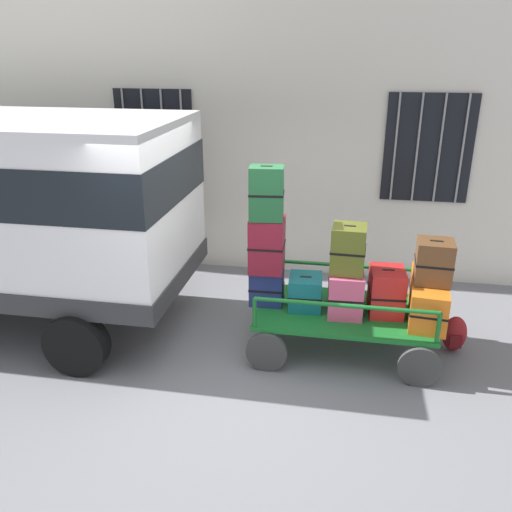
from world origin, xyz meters
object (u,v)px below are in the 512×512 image
Objects in this scene: suitcase_midleft_bottom at (305,292)px; suitcase_center_middle at (348,249)px; suitcase_midright_bottom at (386,291)px; suitcase_right_middle at (434,262)px; luggage_cart at (343,318)px; suitcase_left_top at (267,193)px; suitcase_left_bottom at (267,287)px; backpack at (455,334)px; suitcase_left_middle at (267,245)px; suitcase_center_bottom at (345,290)px; suitcase_right_bottom at (428,298)px.

suitcase_center_middle is at bearing -6.52° from suitcase_midleft_bottom.
suitcase_right_middle reaches higher than suitcase_midright_bottom.
suitcase_left_top is at bearing -177.92° from luggage_cart.
suitcase_left_bottom is 0.96× the size of suitcase_midleft_bottom.
backpack is (0.83, 0.14, -0.55)m from suitcase_midright_bottom.
suitcase_left_middle is 0.62m from suitcase_left_top.
suitcase_center_bottom reaches higher than suitcase_right_bottom.
suitcase_left_bottom is 0.96× the size of backpack.
suitcase_center_bottom is (0.45, 0.01, 0.06)m from suitcase_midleft_bottom.
suitcase_center_bottom is (0.91, -0.01, 0.04)m from suitcase_left_bottom.
suitcase_midleft_bottom is (0.45, -0.01, -0.55)m from suitcase_left_middle.
suitcase_center_bottom is at bearing -179.38° from suitcase_right_bottom.
luggage_cart is at bearing -174.99° from suitcase_midright_bottom.
suitcase_center_middle reaches higher than suitcase_right_middle.
suitcase_right_middle is at bearing -9.15° from suitcase_midright_bottom.
suitcase_midleft_bottom is (0.45, -0.02, -0.02)m from suitcase_left_bottom.
suitcase_center_bottom is at bearing 90.00° from luggage_cart.
suitcase_midright_bottom is (1.36, 0.01, -0.48)m from suitcase_left_middle.
suitcase_left_middle is 1.89m from suitcase_right_bottom.
suitcase_left_bottom is 0.91m from suitcase_center_bottom.
suitcase_left_top is at bearing -177.82° from suitcase_right_bottom.
suitcase_left_top is 1.43m from suitcase_center_bottom.
luggage_cart is at bearing -90.00° from suitcase_center_bottom.
suitcase_center_bottom is 1.01m from suitcase_right_middle.
suitcase_left_top is at bearing -90.00° from suitcase_left_bottom.
suitcase_center_middle is (0.91, -0.07, 0.56)m from suitcase_left_bottom.
suitcase_center_bottom is 1.24× the size of suitcase_center_middle.
backpack is at bearing 9.83° from suitcase_midright_bottom.
suitcase_left_top is at bearing 179.56° from suitcase_center_middle.
suitcase_midright_bottom reaches higher than suitcase_right_bottom.
suitcase_left_middle is 1.19× the size of suitcase_center_middle.
luggage_cart is 1.20m from suitcase_right_middle.
suitcase_left_top is (-0.91, -0.03, 1.45)m from luggage_cart.
suitcase_left_bottom is 0.89× the size of suitcase_right_middle.
backpack is at bearing 4.12° from suitcase_left_middle.
suitcase_center_bottom is at bearing -178.30° from suitcase_midright_bottom.
suitcase_midright_bottom is at bearing 0.59° from suitcase_left_middle.
suitcase_right_bottom is (0.91, 0.08, -0.55)m from suitcase_center_middle.
suitcase_left_top is 1.35× the size of backpack.
suitcase_right_middle reaches higher than luggage_cart.
suitcase_right_bottom is 0.47m from suitcase_right_middle.
suitcase_right_bottom is at bearing -158.63° from backpack.
luggage_cart is 4.67× the size of suitcase_midleft_bottom.
suitcase_midleft_bottom is at bearing 173.48° from suitcase_center_middle.
suitcase_right_bottom is at bearing 1.02° from suitcase_midleft_bottom.
suitcase_left_top is at bearing -176.26° from suitcase_center_bottom.
luggage_cart is 3.92× the size of suitcase_midright_bottom.
suitcase_left_middle reaches higher than suitcase_midright_bottom.
backpack is (2.19, 0.22, -1.64)m from suitcase_left_top.
suitcase_left_middle is at bearing -175.88° from backpack.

